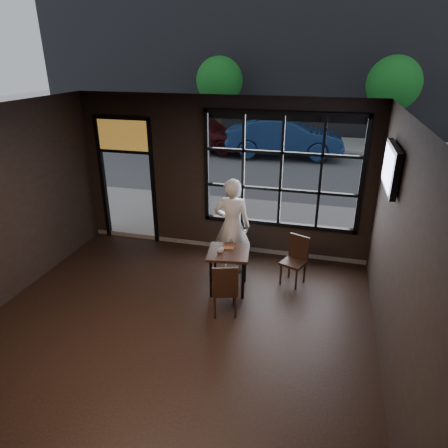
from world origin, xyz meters
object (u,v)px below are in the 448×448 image
(chair_near, at_px, (225,288))
(navy_car, at_px, (285,137))
(cafe_table, at_px, (228,270))
(man, at_px, (232,226))

(chair_near, xyz_separation_m, navy_car, (-0.34, 10.71, 0.38))
(cafe_table, bearing_deg, navy_car, 83.07)
(chair_near, bearing_deg, navy_car, -105.51)
(chair_near, bearing_deg, cafe_table, -98.17)
(cafe_table, bearing_deg, chair_near, -89.08)
(man, bearing_deg, navy_car, -94.37)
(chair_near, height_order, navy_car, navy_car)
(cafe_table, height_order, navy_car, navy_car)
(man, relative_size, navy_car, 0.41)
(chair_near, relative_size, navy_car, 0.20)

